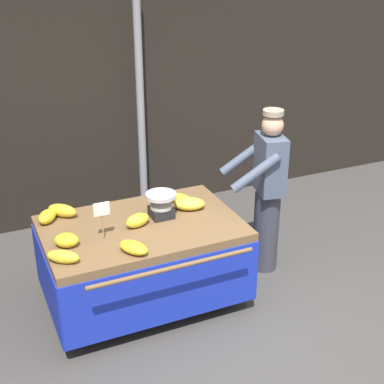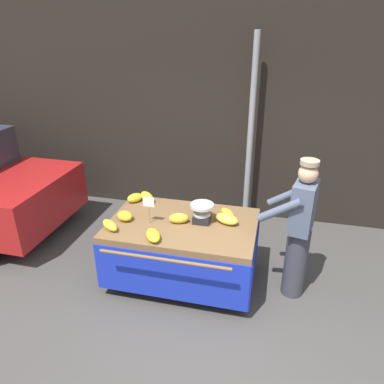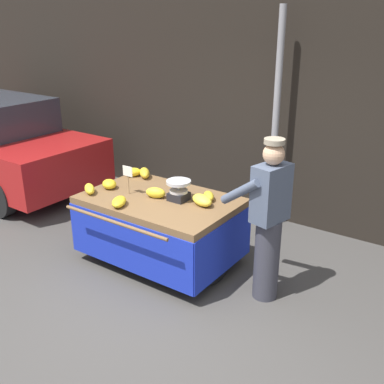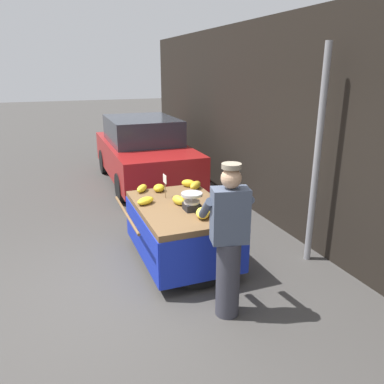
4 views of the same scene
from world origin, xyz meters
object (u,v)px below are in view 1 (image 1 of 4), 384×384
banana_bunch_3 (180,198)px  banana_bunch_6 (138,220)px  weighing_scale (161,205)px  banana_bunch_2 (62,210)px  banana_cart (142,245)px  vendor_person (267,192)px  banana_bunch_0 (134,247)px  banana_bunch_4 (67,240)px  street_pole (140,103)px  banana_bunch_7 (47,217)px  banana_bunch_5 (63,257)px  banana_bunch_1 (189,204)px  price_sign (102,213)px

banana_bunch_3 → banana_bunch_6: banana_bunch_6 is taller
weighing_scale → banana_bunch_2: 0.91m
banana_cart → vendor_person: 1.37m
banana_bunch_0 → banana_bunch_4: 0.58m
street_pole → banana_bunch_0: size_ratio=10.63×
banana_bunch_7 → banana_bunch_5: bearing=-91.1°
banana_cart → banana_bunch_3: 0.62m
banana_bunch_1 → banana_bunch_2: banana_bunch_2 is taller
banana_bunch_4 → banana_bunch_5: size_ratio=0.76×
vendor_person → banana_cart: bearing=-177.5°
banana_bunch_6 → weighing_scale: bearing=19.3°
banana_bunch_0 → banana_bunch_7: 0.99m
banana_cart → banana_bunch_6: (-0.04, -0.02, 0.27)m
banana_bunch_1 → banana_bunch_4: bearing=-170.0°
banana_bunch_3 → banana_bunch_7: (-1.26, 0.12, 0.01)m
banana_bunch_5 → vendor_person: 2.16m
banana_bunch_1 → banana_bunch_2: bearing=163.0°
street_pole → vendor_person: 1.89m
banana_bunch_1 → banana_bunch_4: size_ratio=1.41×
street_pole → banana_bunch_5: bearing=-124.0°
banana_bunch_2 → banana_bunch_6: banana_bunch_6 is taller
street_pole → weighing_scale: bearing=-103.4°
banana_cart → banana_bunch_6: size_ratio=7.57×
street_pole → banana_bunch_5: 2.53m
banana_bunch_5 → banana_bunch_1: bearing=19.5°
price_sign → banana_bunch_7: price_sign is taller
street_pole → price_sign: size_ratio=8.59×
price_sign → banana_bunch_3: bearing=23.5°
banana_bunch_3 → banana_bunch_5: 1.41m
street_pole → banana_bunch_3: bearing=-94.5°
banana_bunch_2 → banana_bunch_4: banana_bunch_2 is taller
price_sign → banana_bunch_1: bearing=13.3°
banana_cart → banana_bunch_1: 0.59m
banana_bunch_0 → banana_bunch_7: bearing=123.2°
price_sign → banana_bunch_1: size_ratio=1.17×
price_sign → banana_bunch_7: bearing=127.5°
banana_bunch_3 → banana_bunch_1: bearing=-82.8°
weighing_scale → price_sign: size_ratio=0.82×
banana_bunch_2 → banana_bunch_4: size_ratio=1.42×
banana_bunch_3 → banana_bunch_4: bearing=-162.2°
banana_bunch_0 → banana_bunch_4: (-0.47, 0.33, 0.01)m
price_sign → banana_bunch_6: size_ratio=1.44×
street_pole → banana_bunch_2: bearing=-134.4°
banana_bunch_6 → banana_bunch_5: bearing=-155.6°
street_pole → banana_bunch_4: street_pole is taller
banana_bunch_2 → vendor_person: size_ratio=0.17×
price_sign → banana_bunch_5: (-0.39, -0.24, -0.20)m
banana_bunch_0 → street_pole: bearing=68.8°
vendor_person → banana_bunch_4: bearing=-175.3°
banana_bunch_1 → banana_bunch_5: (-1.29, -0.46, -0.01)m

